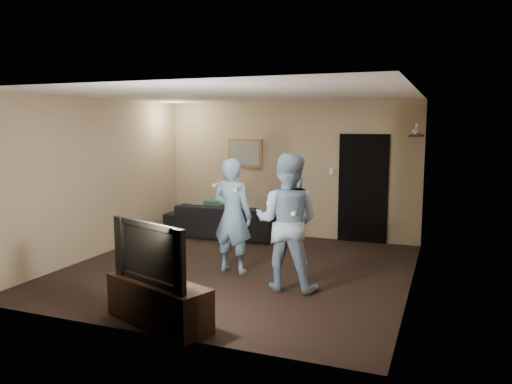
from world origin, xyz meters
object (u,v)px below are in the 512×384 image
at_px(wii_player_left, 233,216).
at_px(wii_player_right, 287,222).
at_px(sofa, 223,220).
at_px(television, 157,251).
at_px(tv_console, 158,302).

xyz_separation_m(wii_player_left, wii_player_right, (0.97, -0.42, 0.06)).
height_order(sofa, wii_player_right, wii_player_right).
bearing_deg(sofa, television, 103.57).
bearing_deg(wii_player_right, television, -119.33).
distance_m(tv_console, wii_player_right, 2.01).
bearing_deg(wii_player_left, television, -88.93).
xyz_separation_m(sofa, television, (1.19, -4.19, 0.50)).
bearing_deg(sofa, wii_player_right, 127.65).
xyz_separation_m(television, wii_player_right, (0.93, 1.66, 0.08)).
bearing_deg(wii_player_right, sofa, 129.93).
bearing_deg(wii_player_left, tv_console, -88.93).
bearing_deg(tv_console, sofa, 125.88).
xyz_separation_m(sofa, wii_player_left, (1.15, -2.11, 0.53)).
relative_size(tv_console, wii_player_right, 0.74).
bearing_deg(wii_player_right, tv_console, -119.33).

